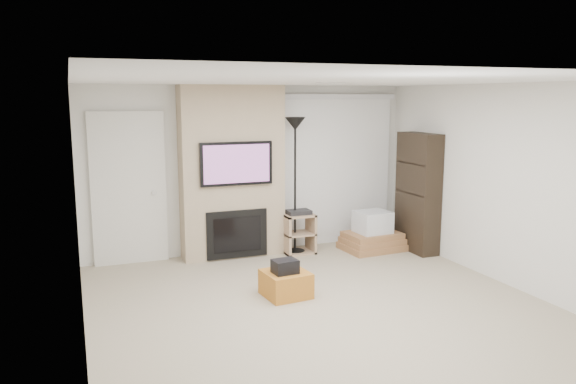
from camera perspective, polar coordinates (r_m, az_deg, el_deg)
name	(u,v)px	position (r m, az deg, el deg)	size (l,w,h in m)	color
floor	(327,312)	(6.31, 4.03, -12.11)	(5.00, 5.50, 0.00)	tan
ceiling	(330,80)	(5.86, 4.33, 11.24)	(5.00, 5.50, 0.00)	white
wall_back	(251,169)	(8.49, -3.78, 2.32)	(5.00, 2.50, 0.00)	silver
wall_front	(522,278)	(3.74, 22.69, -8.08)	(5.00, 2.50, 0.00)	silver
wall_left	(78,219)	(5.40, -20.60, -2.59)	(5.50, 2.50, 0.00)	silver
wall_right	(515,187)	(7.37, 22.04, 0.48)	(5.50, 2.50, 0.00)	silver
hvac_vent	(332,83)	(6.75, 4.48, 11.01)	(0.35, 0.18, 0.01)	silver
ottoman	(286,284)	(6.72, -0.23, -9.31)	(0.50, 0.50, 0.30)	#B97125
black_bag	(285,266)	(6.60, -0.31, -7.57)	(0.28, 0.22, 0.16)	black
fireplace_wall	(232,173)	(8.20, -5.68, 1.92)	(1.50, 0.47, 2.50)	tan
entry_door	(129,190)	(8.14, -15.87, 0.24)	(1.02, 0.11, 2.14)	silver
vertical_blinds	(336,164)	(8.96, 4.90, 2.84)	(1.98, 0.10, 2.37)	silver
floor_lamp	(295,147)	(8.26, 0.73, 4.61)	(0.30, 0.30, 2.04)	black
av_stand	(299,231)	(8.46, 1.08, -3.93)	(0.45, 0.38, 0.66)	tan
box_stack	(372,235)	(8.75, 8.56, -4.36)	(0.94, 0.74, 0.60)	#A26F44
bookshelf	(418,193)	(8.70, 13.06, -0.06)	(0.30, 0.80, 1.80)	black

